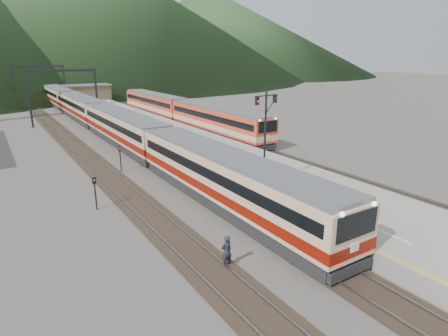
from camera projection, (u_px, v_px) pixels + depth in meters
track_main at (117, 140)px, 45.10m from camera, size 2.60×200.00×0.23m
track_far at (74, 145)px, 42.53m from camera, size 2.60×200.00×0.23m
track_second at (201, 130)px, 51.02m from camera, size 2.60×200.00×0.23m
platform at (167, 135)px, 46.24m from camera, size 8.00×100.00×1.00m
gantry_near at (63, 86)px, 54.14m from camera, size 9.55×0.25×8.00m
gantry_far at (39, 78)px, 74.32m from camera, size 9.55×0.25×8.00m
station_shed at (87, 92)px, 77.93m from camera, size 9.40×4.40×3.10m
hill_b at (59, 2)px, 203.06m from camera, size 220.00×220.00×75.00m
hill_c at (205, 30)px, 231.72m from camera, size 160.00×160.00×50.00m
main_train at (98, 115)px, 50.98m from camera, size 3.12×85.46×3.81m
second_train at (182, 111)px, 55.08m from camera, size 2.94×40.07×3.59m
signal_mast at (265, 126)px, 25.66m from camera, size 2.18×0.54×6.92m
short_signal_b at (120, 155)px, 32.94m from camera, size 0.27×0.24×2.27m
short_signal_c at (95, 189)px, 24.61m from camera, size 0.26×0.22×2.27m
worker at (226, 251)px, 18.07m from camera, size 0.62×0.42×1.65m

